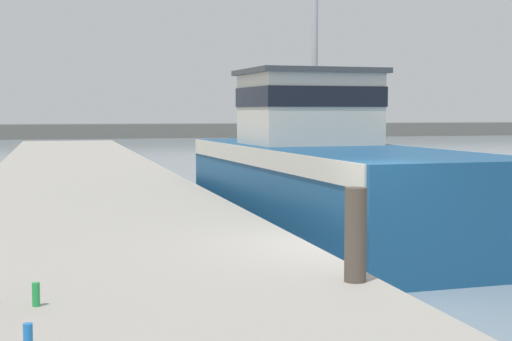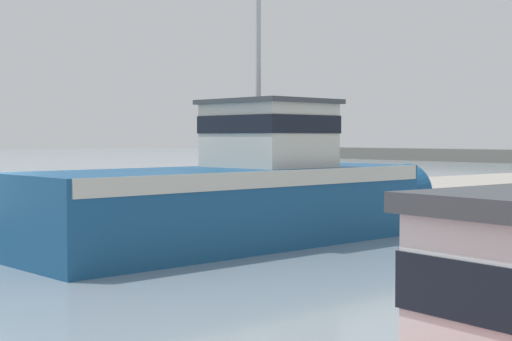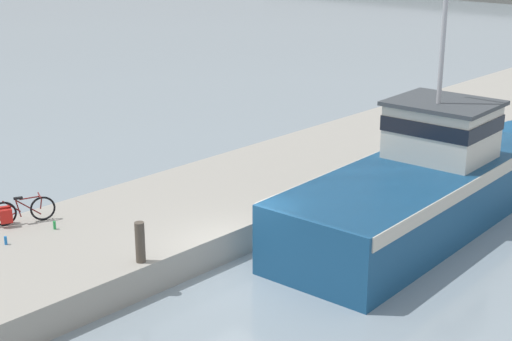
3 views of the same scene
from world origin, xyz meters
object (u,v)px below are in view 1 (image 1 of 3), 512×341
(fishing_boat_main, at_px, (321,172))
(mooring_post, at_px, (356,235))
(water_bottle_by_bike, at_px, (28,337))
(water_bottle_on_curb, at_px, (36,294))

(fishing_boat_main, bearing_deg, mooring_post, -110.13)
(fishing_boat_main, bearing_deg, water_bottle_by_bike, -123.25)
(fishing_boat_main, relative_size, mooring_post, 12.60)
(mooring_post, distance_m, water_bottle_on_curb, 3.37)
(water_bottle_by_bike, bearing_deg, fishing_boat_main, 60.09)
(mooring_post, height_order, water_bottle_on_curb, mooring_post)
(fishing_boat_main, height_order, water_bottle_by_bike, fishing_boat_main)
(fishing_boat_main, xyz_separation_m, water_bottle_by_bike, (-6.00, -10.44, -0.38))
(mooring_post, bearing_deg, fishing_boat_main, 73.21)
(mooring_post, xyz_separation_m, water_bottle_by_bike, (-3.37, -1.70, -0.40))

